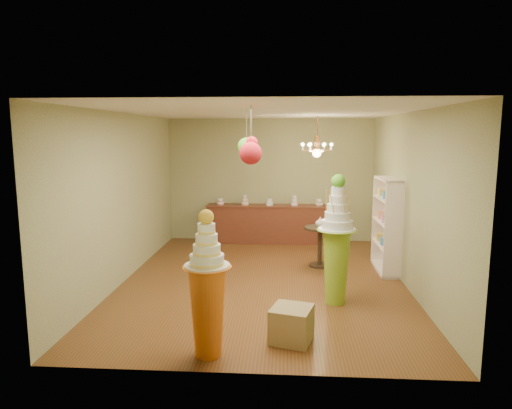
# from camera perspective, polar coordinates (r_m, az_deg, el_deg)

# --- Properties ---
(floor) EXTENTS (6.50, 6.50, 0.00)m
(floor) POSITION_cam_1_polar(r_m,az_deg,el_deg) (8.37, 0.89, -9.49)
(floor) COLOR #5A3418
(floor) RESTS_ON ground
(ceiling) EXTENTS (6.50, 6.50, 0.00)m
(ceiling) POSITION_cam_1_polar(r_m,az_deg,el_deg) (7.96, 0.94, 11.48)
(ceiling) COLOR silver
(ceiling) RESTS_ON ground
(wall_back) EXTENTS (5.00, 0.04, 3.00)m
(wall_back) POSITION_cam_1_polar(r_m,az_deg,el_deg) (11.25, 1.76, 3.05)
(wall_back) COLOR gray
(wall_back) RESTS_ON ground
(wall_front) EXTENTS (5.00, 0.04, 3.00)m
(wall_front) POSITION_cam_1_polar(r_m,az_deg,el_deg) (4.84, -1.04, -4.68)
(wall_front) COLOR gray
(wall_front) RESTS_ON ground
(wall_left) EXTENTS (0.04, 6.50, 3.00)m
(wall_left) POSITION_cam_1_polar(r_m,az_deg,el_deg) (8.53, -16.11, 0.85)
(wall_left) COLOR gray
(wall_left) RESTS_ON ground
(wall_right) EXTENTS (0.04, 6.50, 3.00)m
(wall_right) POSITION_cam_1_polar(r_m,az_deg,el_deg) (8.29, 18.44, 0.53)
(wall_right) COLOR gray
(wall_right) RESTS_ON ground
(pedestal_green) EXTENTS (0.73, 0.73, 2.03)m
(pedestal_green) POSITION_cam_1_polar(r_m,az_deg,el_deg) (7.19, 10.01, -5.68)
(pedestal_green) COLOR #82AC25
(pedestal_green) RESTS_ON floor
(pedestal_orange) EXTENTS (0.66, 0.66, 1.77)m
(pedestal_orange) POSITION_cam_1_polar(r_m,az_deg,el_deg) (5.52, -6.07, -11.59)
(pedestal_orange) COLOR orange
(pedestal_orange) RESTS_ON floor
(burlap_riser) EXTENTS (0.61, 0.61, 0.45)m
(burlap_riser) POSITION_cam_1_polar(r_m,az_deg,el_deg) (6.04, 4.46, -14.70)
(burlap_riser) COLOR #947B51
(burlap_riser) RESTS_ON floor
(sideboard) EXTENTS (3.04, 0.54, 1.16)m
(sideboard) POSITION_cam_1_polar(r_m,az_deg,el_deg) (11.13, 1.68, -2.34)
(sideboard) COLOR #5B2A1C
(sideboard) RESTS_ON floor
(shelving_unit) EXTENTS (0.33, 1.20, 1.80)m
(shelving_unit) POSITION_cam_1_polar(r_m,az_deg,el_deg) (9.12, 16.02, -2.46)
(shelving_unit) COLOR white
(shelving_unit) RESTS_ON floor
(round_table) EXTENTS (0.72, 0.72, 0.80)m
(round_table) POSITION_cam_1_polar(r_m,az_deg,el_deg) (9.20, 7.98, -4.54)
(round_table) COLOR black
(round_table) RESTS_ON floor
(vase) EXTENTS (0.20, 0.20, 0.20)m
(vase) POSITION_cam_1_polar(r_m,az_deg,el_deg) (9.12, 8.04, -2.18)
(vase) COLOR white
(vase) RESTS_ON round_table
(pom_red_left) EXTENTS (0.30, 0.30, 0.77)m
(pom_red_left) POSITION_cam_1_polar(r_m,az_deg,el_deg) (6.00, -0.68, 6.43)
(pom_red_left) COLOR #464032
(pom_red_left) RESTS_ON ceiling
(pom_green_mid) EXTENTS (0.27, 0.27, 0.69)m
(pom_green_mid) POSITION_cam_1_polar(r_m,az_deg,el_deg) (6.85, -1.18, 7.26)
(pom_green_mid) COLOR #464032
(pom_green_mid) RESTS_ON ceiling
(pom_red_right) EXTENTS (0.16, 0.16, 0.56)m
(pom_red_right) POSITION_cam_1_polar(r_m,az_deg,el_deg) (6.07, -0.54, 7.78)
(pom_red_right) COLOR #464032
(pom_red_right) RESTS_ON ceiling
(chandelier) EXTENTS (0.72, 0.72, 0.85)m
(chandelier) POSITION_cam_1_polar(r_m,az_deg,el_deg) (9.36, 7.61, 6.73)
(chandelier) COLOR #E39050
(chandelier) RESTS_ON ceiling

